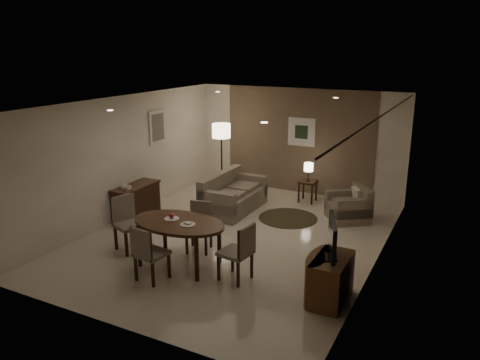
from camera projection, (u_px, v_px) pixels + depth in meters
The scene contains 31 objects.
room_shell at pixel (245, 168), 9.40m from camera, with size 5.50×7.00×2.70m.
taupe_accent at pixel (298, 141), 12.04m from camera, with size 3.96×0.03×2.70m, color brown.
curtain_wall at pixel (376, 193), 7.89m from camera, with size 0.08×6.70×2.58m, color beige, non-canonical shape.
curtain_rod at pixel (382, 115), 7.53m from camera, with size 0.03×0.03×6.80m, color black.
art_back_frame at pixel (302, 132), 11.90m from camera, with size 0.72×0.03×0.72m, color silver.
art_back_canvas at pixel (301, 132), 11.89m from camera, with size 0.34×0.01×0.34m, color #1B2F1A.
art_left_frame at pixel (157, 127), 11.13m from camera, with size 0.03×0.60×0.80m, color silver.
art_left_canvas at pixel (158, 127), 11.12m from camera, with size 0.01×0.46×0.64m, color gray.
downlight_nl at pixel (110, 110), 7.75m from camera, with size 0.10×0.10×0.01m, color white.
downlight_nr at pixel (264, 123), 6.53m from camera, with size 0.10×0.10×0.01m, color white.
downlight_fl at pixel (218, 92), 10.83m from camera, with size 0.10×0.10×0.01m, color white.
downlight_fr at pixel (336, 98), 9.61m from camera, with size 0.10×0.10×0.01m, color white.
console_desk at pixel (136, 202), 10.41m from camera, with size 0.48×1.20×0.75m, color #462716, non-canonical shape.
telephone at pixel (126, 187), 10.04m from camera, with size 0.20×0.14×0.09m, color white, non-canonical shape.
tv_cabinet at pixel (331, 279), 7.00m from camera, with size 0.48×0.90×0.70m, color brown, non-canonical shape.
flat_tv at pixel (332, 238), 6.82m from camera, with size 0.06×0.88×0.60m, color black, non-canonical shape.
dining_table at pixel (179, 243), 8.16m from camera, with size 1.71×1.07×0.80m, color #462716, non-canonical shape.
chair_near at pixel (152, 253), 7.61m from camera, with size 0.46×0.46×0.95m, color gray, non-canonical shape.
chair_far at pixel (199, 228), 8.69m from camera, with size 0.44×0.44×0.92m, color gray, non-canonical shape.
chair_left at pixel (130, 224), 8.71m from camera, with size 0.50×0.50×1.03m, color gray, non-canonical shape.
chair_right at pixel (235, 252), 7.61m from camera, with size 0.47×0.47×0.98m, color gray, non-canonical shape.
plate_a at pixel (172, 219), 8.16m from camera, with size 0.26×0.26×0.02m, color white.
plate_b at pixel (188, 224), 7.90m from camera, with size 0.26×0.26×0.02m, color white.
fruit_apple at pixel (172, 216), 8.15m from camera, with size 0.09×0.09×0.09m, color #B3142B.
napkin at pixel (188, 223), 7.90m from camera, with size 0.12×0.08×0.03m, color white.
round_rug at pixel (288, 218), 10.46m from camera, with size 1.31×1.31×0.01m, color #463C27.
sofa at pixel (234, 193), 10.87m from camera, with size 0.91×1.82×0.86m, color gray, non-canonical shape.
armchair at pixel (348, 204), 10.27m from camera, with size 0.85×0.80×0.76m, color gray, non-canonical shape.
side_table at pixel (308, 191), 11.50m from camera, with size 0.42×0.42×0.53m, color black, non-canonical shape.
table_lamp at pixel (308, 171), 11.35m from camera, with size 0.22×0.22×0.50m, color #FFEAC1, non-canonical shape.
floor_lamp at pixel (222, 159), 11.97m from camera, with size 0.46×0.46×1.83m, color #FFE5B7, non-canonical shape.
Camera 1 is at (4.05, -7.74, 3.72)m, focal length 35.00 mm.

